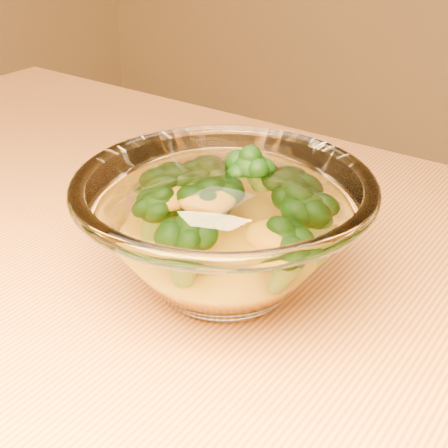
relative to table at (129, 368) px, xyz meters
The scene contains 4 objects.
table is the anchor object (origin of this frame).
glass_bowl 0.18m from the table, 29.40° to the left, with size 0.23×0.23×0.10m.
cheese_sauce 0.16m from the table, 29.40° to the left, with size 0.12×0.12×0.03m, color gold.
broccoli_heap 0.19m from the table, 34.08° to the left, with size 0.16×0.14×0.08m.
Camera 1 is at (0.33, -0.30, 1.05)m, focal length 50.00 mm.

